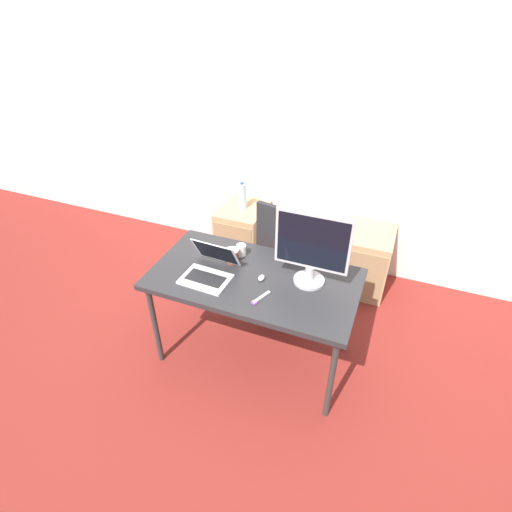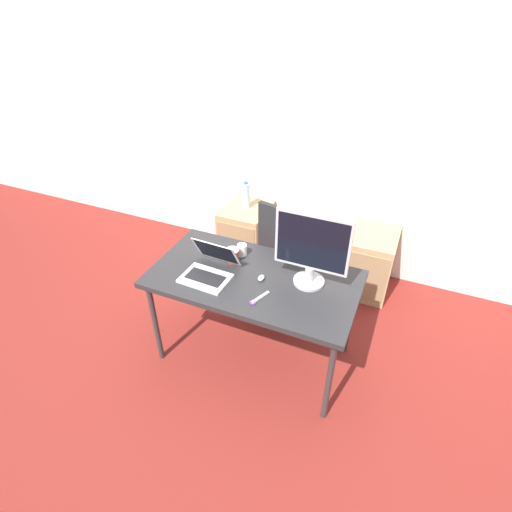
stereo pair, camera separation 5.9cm
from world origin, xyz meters
name	(u,v)px [view 1 (the left image)]	position (x,y,z in m)	size (l,w,h in m)	color
ground_plane	(254,353)	(0.00, 0.00, 0.00)	(14.00, 14.00, 0.00)	maroon
wall_back	(315,134)	(0.00, 1.45, 1.30)	(10.00, 0.05, 2.60)	silver
desk	(254,284)	(0.00, 0.00, 0.71)	(1.42, 0.75, 0.77)	#28282B
office_chair	(291,269)	(0.08, 0.65, 0.40)	(0.57, 0.61, 1.06)	#232326
cabinet_left	(243,234)	(-0.59, 1.17, 0.30)	(0.43, 0.51, 0.59)	tan
cabinet_right	(365,260)	(0.64, 1.17, 0.30)	(0.43, 0.51, 0.59)	tan
water_bottle	(242,196)	(-0.59, 1.17, 0.72)	(0.08, 0.08, 0.27)	silver
laptop_center	(209,270)	(-0.29, -0.10, 0.82)	(0.33, 0.35, 0.22)	silver
monitor	(312,248)	(0.36, 0.09, 1.04)	(0.48, 0.21, 0.52)	#B7B7BC
mouse	(261,278)	(0.06, -0.01, 0.79)	(0.04, 0.06, 0.03)	silver
coffee_cup_white	(241,250)	(-0.18, 0.21, 0.81)	(0.07, 0.07, 0.09)	white
coffee_cup_brown	(232,256)	(-0.21, 0.10, 0.82)	(0.09, 0.09, 0.11)	maroon
scissors	(259,299)	(0.12, -0.20, 0.77)	(0.09, 0.16, 0.01)	#B2B2B7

